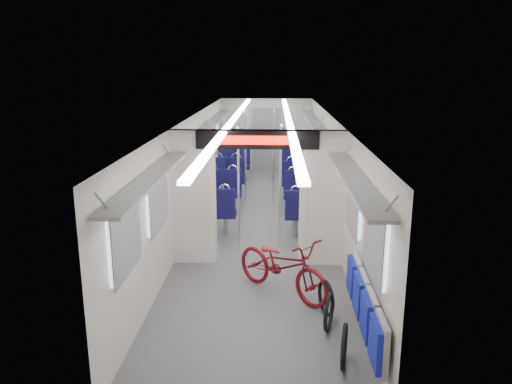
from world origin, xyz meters
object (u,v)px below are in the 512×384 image
(seat_bay_near_right, at_px, (305,199))
(stanchion_near_right, at_px, (280,186))
(bike_hoop_b, at_px, (329,314))
(seat_bay_far_left, at_px, (231,167))
(stanchion_far_left, at_px, (245,159))
(bike_hoop_a, at_px, (344,349))
(seat_bay_far_right, at_px, (299,170))
(bicycle, at_px, (282,265))
(stanchion_near_left, at_px, (239,191))
(seat_bay_near_left, at_px, (218,198))
(bike_hoop_c, at_px, (326,299))
(stanchion_far_right, at_px, (273,157))
(flip_bench, at_px, (365,306))

(seat_bay_near_right, bearing_deg, stanchion_near_right, -111.13)
(bike_hoop_b, relative_size, seat_bay_far_left, 0.22)
(seat_bay_near_right, relative_size, stanchion_far_left, 0.85)
(bike_hoop_a, distance_m, seat_bay_far_right, 8.28)
(bicycle, relative_size, stanchion_near_left, 0.76)
(stanchion_near_left, bearing_deg, bike_hoop_a, -67.97)
(seat_bay_near_left, bearing_deg, bike_hoop_c, -65.20)
(bike_hoop_a, bearing_deg, bike_hoop_c, 93.79)
(bike_hoop_b, bearing_deg, bike_hoop_a, -84.04)
(seat_bay_near_right, xyz_separation_m, stanchion_far_right, (-0.69, 1.62, 0.62))
(seat_bay_near_right, height_order, seat_bay_far_right, seat_bay_far_right)
(bike_hoop_b, distance_m, seat_bay_near_left, 4.99)
(stanchion_far_left, bearing_deg, stanchion_near_left, -88.84)
(stanchion_far_left, height_order, stanchion_far_right, same)
(bike_hoop_c, relative_size, seat_bay_near_left, 0.26)
(bike_hoop_a, xyz_separation_m, seat_bay_far_right, (-0.14, 8.28, 0.32))
(bicycle, xyz_separation_m, flip_bench, (0.94, -1.48, 0.12))
(bike_hoop_b, distance_m, stanchion_far_left, 6.14)
(bike_hoop_b, height_order, stanchion_far_left, stanchion_far_left)
(stanchion_far_right, bearing_deg, bike_hoop_b, -83.11)
(bicycle, distance_m, bike_hoop_b, 1.21)
(stanchion_near_right, distance_m, stanchion_far_right, 3.04)
(bicycle, height_order, seat_bay_near_right, seat_bay_near_right)
(seat_bay_near_right, xyz_separation_m, seat_bay_far_right, (-0.00, 2.92, 0.03))
(seat_bay_far_left, relative_size, stanchion_far_left, 1.00)
(seat_bay_far_left, bearing_deg, bicycle, -78.68)
(bike_hoop_c, distance_m, stanchion_far_left, 5.74)
(bike_hoop_a, bearing_deg, stanchion_far_right, 96.78)
(bicycle, distance_m, seat_bay_near_right, 3.54)
(seat_bay_far_right, bearing_deg, bike_hoop_c, -89.50)
(bike_hoop_c, relative_size, stanchion_far_right, 0.22)
(seat_bay_near_right, xyz_separation_m, stanchion_near_right, (-0.55, -1.42, 0.62))
(seat_bay_far_right, bearing_deg, stanchion_far_right, -117.86)
(bike_hoop_b, xyz_separation_m, seat_bay_far_right, (-0.06, 7.46, 0.33))
(seat_bay_near_left, bearing_deg, seat_bay_near_right, -1.77)
(stanchion_near_left, bearing_deg, seat_bay_near_right, 54.58)
(seat_bay_far_left, bearing_deg, stanchion_near_left, -83.42)
(seat_bay_far_left, bearing_deg, seat_bay_far_right, -9.10)
(seat_bay_far_right, relative_size, stanchion_near_left, 0.95)
(seat_bay_far_left, bearing_deg, bike_hoop_b, -76.04)
(stanchion_near_left, relative_size, stanchion_far_left, 1.00)
(seat_bay_near_left, bearing_deg, seat_bay_far_right, 56.84)
(seat_bay_near_right, distance_m, seat_bay_far_left, 3.72)
(seat_bay_near_right, height_order, stanchion_near_left, stanchion_near_left)
(seat_bay_near_left, bearing_deg, stanchion_far_left, 68.50)
(bicycle, height_order, bike_hoop_b, bicycle)
(seat_bay_far_right, xyz_separation_m, stanchion_far_right, (-0.69, -1.30, 0.59))
(bike_hoop_b, height_order, stanchion_far_right, stanchion_far_right)
(bicycle, bearing_deg, stanchion_near_right, 44.16)
(bike_hoop_b, distance_m, bike_hoop_c, 0.41)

